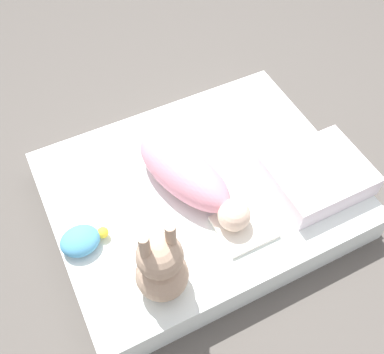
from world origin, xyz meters
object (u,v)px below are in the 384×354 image
Objects in this scene: swaddled_baby at (188,176)px; bunny_plush at (161,267)px; pillow at (318,175)px; turtle_plush at (81,240)px.

bunny_plush reaches higher than swaddled_baby.
swaddled_baby is 1.50× the size of pillow.
swaddled_baby reaches higher than turtle_plush.
pillow is (0.45, -0.19, -0.03)m from swaddled_baby.
bunny_plush reaches higher than pillow.
turtle_plush is at bearing -101.79° from swaddled_baby.
swaddled_baby reaches higher than pillow.
swaddled_baby is at bearing 51.58° from bunny_plush.
bunny_plush is at bearing -56.69° from swaddled_baby.
turtle_plush is at bearing 170.96° from pillow.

